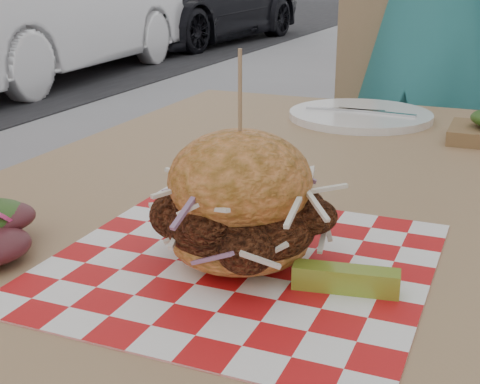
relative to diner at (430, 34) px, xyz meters
The scene contains 9 objects.
diner is the anchor object (origin of this frame).
car_white 5.16m from the diner, 139.76° to the left, with size 1.30×3.73×1.23m, color white.
car_dark 7.76m from the diner, 120.46° to the left, with size 1.59×3.90×1.13m, color black.
patio_table 1.07m from the diner, 92.06° to the right, with size 0.80×1.20×0.75m.
patio_chair 0.32m from the diner, 124.41° to the right, with size 0.52×0.52×0.95m.
paper_liner 1.32m from the diner, 90.01° to the right, with size 0.36×0.36×0.00m, color red.
sandwich 1.32m from the diner, 90.01° to the right, with size 0.18×0.18×0.21m.
pickle_spear 1.34m from the diner, 85.28° to the right, with size 0.10×0.02×0.02m, color olive.
place_setting 0.64m from the diner, 93.45° to the right, with size 0.27×0.27×0.02m.
Camera 1 is at (0.56, -0.71, 1.03)m, focal length 50.00 mm.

